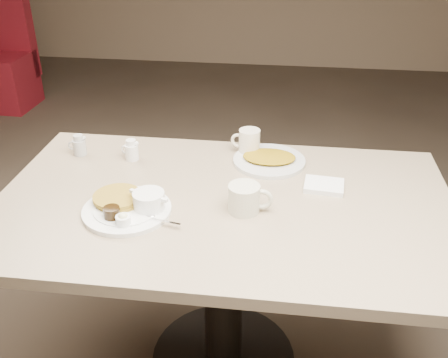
# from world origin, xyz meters

# --- Properties ---
(diner_table) EXTENTS (1.50, 0.90, 0.75)m
(diner_table) POSITION_xyz_m (0.00, 0.00, 0.58)
(diner_table) COLOR tan
(diner_table) RESTS_ON ground
(main_plate) EXTENTS (0.37, 0.36, 0.07)m
(main_plate) POSITION_xyz_m (-0.28, -0.10, 0.77)
(main_plate) COLOR white
(main_plate) RESTS_ON diner_table
(coffee_mug_near) EXTENTS (0.14, 0.10, 0.09)m
(coffee_mug_near) POSITION_xyz_m (0.08, -0.05, 0.80)
(coffee_mug_near) COLOR beige
(coffee_mug_near) RESTS_ON diner_table
(napkin) EXTENTS (0.14, 0.12, 0.02)m
(napkin) POSITION_xyz_m (0.33, 0.12, 0.76)
(napkin) COLOR white
(napkin) RESTS_ON diner_table
(coffee_mug_far) EXTENTS (0.12, 0.09, 0.10)m
(coffee_mug_far) POSITION_xyz_m (0.05, 0.35, 0.80)
(coffee_mug_far) COLOR #F0E5CC
(coffee_mug_far) RESTS_ON diner_table
(creamer_left) EXTENTS (0.08, 0.06, 0.08)m
(creamer_left) POSITION_xyz_m (-0.59, 0.26, 0.79)
(creamer_left) COLOR #B9B9B5
(creamer_left) RESTS_ON diner_table
(creamer_right) EXTENTS (0.08, 0.06, 0.08)m
(creamer_right) POSITION_xyz_m (-0.38, 0.25, 0.79)
(creamer_right) COLOR white
(creamer_right) RESTS_ON diner_table
(hash_plate) EXTENTS (0.27, 0.27, 0.04)m
(hash_plate) POSITION_xyz_m (0.13, 0.29, 0.76)
(hash_plate) COLOR beige
(hash_plate) RESTS_ON diner_table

